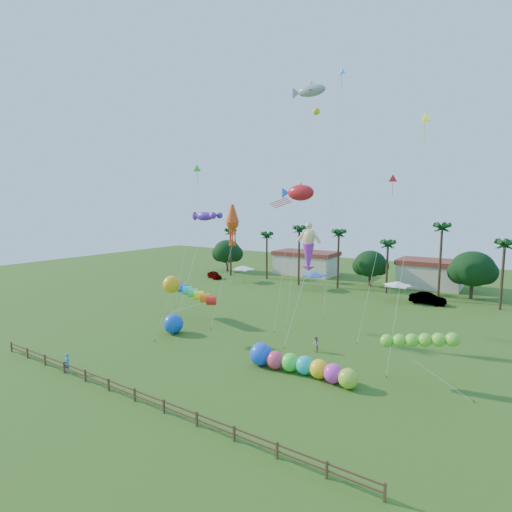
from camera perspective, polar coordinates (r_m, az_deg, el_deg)
The scene contains 23 objects.
ground at distance 35.85m, azimuth -9.22°, elevation -16.15°, with size 160.00×160.00×0.00m, color #285116.
tree_line at distance 71.31m, azimuth 17.74°, elevation -1.12°, with size 69.46×8.91×11.00m.
buildings_row at distance 79.28m, azimuth 14.24°, elevation -1.85°, with size 35.00×7.00×4.00m.
tent_row at distance 67.74m, azimuth 8.09°, elevation -2.57°, with size 31.00×4.00×0.60m.
fence at distance 31.87m, azimuth -16.96°, elevation -18.27°, with size 36.12×0.12×1.00m.
car_a at distance 78.75m, azimuth -5.97°, elevation -2.69°, with size 1.63×4.05×1.38m, color #4C4C54.
car_b at distance 63.17m, azimuth 23.31°, elevation -5.60°, with size 1.71×4.90×1.61m, color #4C4C54.
spectator_a at distance 38.77m, azimuth -25.38°, elevation -13.63°, with size 0.60×0.39×1.65m, color teal.
spectator_b at distance 40.14m, azimuth 8.53°, elevation -12.32°, with size 0.77×0.60×1.59m, color #A59C8A.
caterpillar_inflatable at distance 35.10m, azimuth 5.92°, elevation -15.11°, with size 9.97×2.19×2.04m.
blue_ball at distance 45.99m, azimuth -11.72°, elevation -9.44°, with size 2.21×2.21×2.21m, color blue.
rainbow_tube at distance 48.93m, azimuth -8.21°, elevation -6.02°, with size 10.30×4.22×3.59m.
green_worm at distance 34.30m, azimuth 18.19°, elevation -11.44°, with size 9.25×1.94×4.03m.
orange_ball_kite at distance 43.21m, azimuth -11.97°, elevation -3.98°, with size 2.36×3.06×6.81m.
merman_kite at distance 42.17m, azimuth 7.50°, elevation 0.85°, with size 2.24×5.01×12.00m.
fish_kite at distance 47.95m, azimuth 6.40°, elevation 8.97°, with size 5.11×6.35×16.74m.
shark_kite at distance 52.14m, azimuth 7.94°, elevation 22.34°, with size 5.13×7.00×28.72m.
squid_kite at distance 48.36m, azimuth -3.38°, elevation 4.66°, with size 1.95×5.35×14.43m.
lobster_kite at distance 46.44m, azimuth -7.37°, elevation 5.65°, with size 4.25×6.73×13.69m.
delta_kite_red at distance 44.22m, azimuth 18.87°, elevation 9.82°, with size 2.43×4.41×17.41m.
delta_kite_yellow at distance 37.82m, azimuth 22.90°, elevation 16.88°, with size 1.78×4.62×21.96m.
delta_kite_green at distance 58.33m, azimuth -8.46°, elevation 11.92°, with size 1.89×4.14×19.97m.
delta_kite_blue at distance 54.85m, azimuth 12.08°, elevation 23.63°, with size 1.23×4.19×31.19m.
Camera 1 is at (22.52, -24.04, 14.14)m, focal length 28.00 mm.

